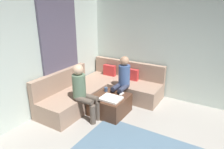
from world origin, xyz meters
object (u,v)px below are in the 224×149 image
(ottoman, at_px, (110,105))
(coffee_mug, at_px, (106,89))
(sectional_couch, at_px, (102,90))
(person_on_couch_back, at_px, (122,79))
(game_remote, at_px, (122,94))
(person_on_couch_side, at_px, (83,90))

(ottoman, relative_size, coffee_mug, 8.00)
(sectional_couch, xyz_separation_m, person_on_couch_back, (0.56, 0.06, 0.38))
(person_on_couch_back, bearing_deg, ottoman, 87.11)
(sectional_couch, relative_size, coffee_mug, 26.84)
(ottoman, bearing_deg, game_remote, 50.71)
(coffee_mug, relative_size, person_on_couch_side, 0.08)
(coffee_mug, height_order, person_on_couch_back, person_on_couch_back)
(game_remote, height_order, person_on_couch_back, person_on_couch_back)
(sectional_couch, bearing_deg, game_remote, -19.65)
(sectional_couch, bearing_deg, person_on_couch_back, 5.65)
(game_remote, bearing_deg, person_on_couch_back, 116.42)
(coffee_mug, distance_m, person_on_couch_side, 0.68)
(coffee_mug, xyz_separation_m, person_on_couch_back, (0.25, 0.35, 0.19))
(game_remote, xyz_separation_m, person_on_couch_back, (-0.15, 0.31, 0.23))
(coffee_mug, xyz_separation_m, game_remote, (0.40, 0.04, -0.04))
(coffee_mug, xyz_separation_m, person_on_couch_side, (-0.16, -0.64, 0.19))
(ottoman, distance_m, game_remote, 0.36)
(sectional_couch, height_order, coffee_mug, sectional_couch)
(person_on_couch_side, bearing_deg, coffee_mug, 165.68)
(coffee_mug, height_order, game_remote, coffee_mug)
(coffee_mug, bearing_deg, person_on_couch_back, 54.73)
(game_remote, bearing_deg, coffee_mug, -174.29)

